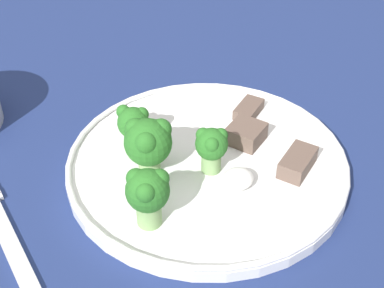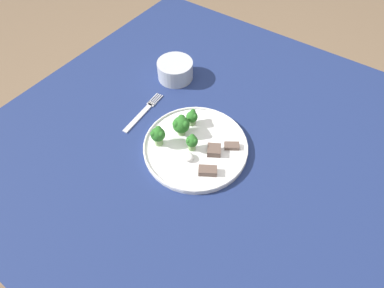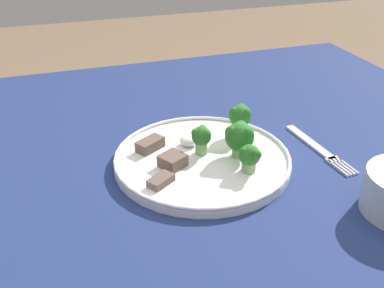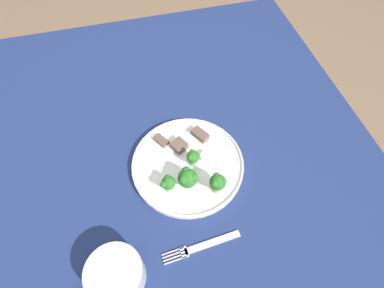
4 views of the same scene
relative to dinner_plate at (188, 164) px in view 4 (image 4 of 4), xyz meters
name	(u,v)px [view 4 (image 4 of 4)]	position (x,y,z in m)	size (l,w,h in m)	color
ground_plane	(175,237)	(0.04, 0.06, -0.73)	(8.00, 8.00, 0.00)	#7F664C
table	(164,173)	(0.04, 0.06, -0.09)	(1.24, 1.15, 0.73)	navy
dinner_plate	(188,164)	(0.00, 0.00, 0.00)	(0.29, 0.29, 0.02)	white
fork	(202,246)	(-0.21, 0.02, -0.01)	(0.03, 0.18, 0.00)	silver
cream_bowl	(116,275)	(-0.22, 0.20, 0.02)	(0.12, 0.12, 0.06)	#B7BCC6
broccoli_floret_near_rim_left	(167,183)	(-0.05, 0.06, 0.03)	(0.03, 0.03, 0.04)	#7FA866
broccoli_floret_center_left	(193,157)	(0.00, -0.01, 0.03)	(0.03, 0.03, 0.05)	#7FA866
broccoli_floret_back_left	(188,178)	(-0.06, 0.01, 0.04)	(0.05, 0.05, 0.06)	#7FA866
broccoli_floret_front_left	(218,183)	(-0.09, -0.05, 0.04)	(0.04, 0.04, 0.06)	#7FA866
meat_slice_front_slice	(161,140)	(0.08, 0.05, 0.01)	(0.05, 0.04, 0.01)	brown
meat_slice_middle_slice	(200,135)	(0.07, -0.05, 0.01)	(0.05, 0.05, 0.02)	brown
meat_slice_rear_slice	(179,146)	(0.05, 0.01, 0.01)	(0.05, 0.05, 0.02)	brown
sauce_dollop	(204,155)	(0.01, -0.05, 0.01)	(0.03, 0.03, 0.02)	white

